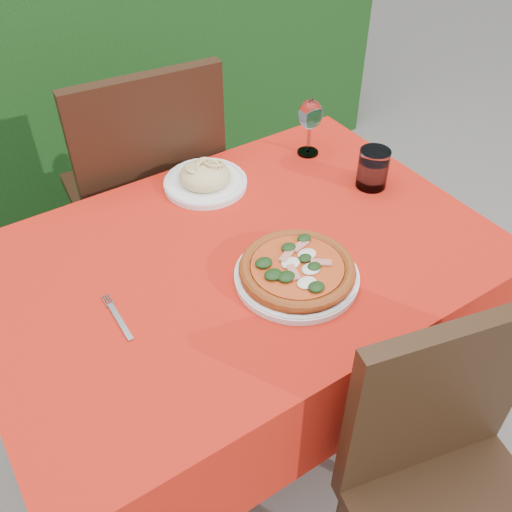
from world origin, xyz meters
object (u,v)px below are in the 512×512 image
pizza_plate (297,271)px  water_glass (373,170)px  chair_far (147,187)px  pasta_plate (205,179)px  fork (120,321)px  wine_glass (310,117)px  chair_near (448,483)px

pizza_plate → water_glass: bearing=25.5°
chair_far → water_glass: bearing=135.1°
chair_far → water_glass: (0.46, -0.56, 0.21)m
pasta_plate → fork: size_ratio=1.42×
water_glass → wine_glass: wine_glass is taller
pizza_plate → chair_near: bearing=-84.9°
pasta_plate → wine_glass: bearing=-3.6°
chair_near → wine_glass: 1.04m
wine_glass → fork: bearing=-156.8°
pizza_plate → fork: (-0.40, 0.10, -0.02)m
wine_glass → chair_near: bearing=-108.8°
fork → chair_near: bearing=-51.8°
wine_glass → fork: 0.84m
pizza_plate → pasta_plate: 0.45m
chair_near → chair_far: size_ratio=0.90×
pasta_plate → fork: bearing=-139.8°
water_glass → fork: water_glass is taller
chair_far → chair_near: bearing=100.3°
chair_far → water_glass: 0.76m
chair_near → pizza_plate: 0.56m
pizza_plate → fork: bearing=165.7°
chair_far → pasta_plate: 0.36m
pasta_plate → water_glass: size_ratio=2.09×
pizza_plate → fork: size_ratio=1.76×
chair_near → pasta_plate: chair_near is taller
water_glass → wine_glass: 0.25m
water_glass → chair_far: bearing=129.2°
water_glass → fork: (-0.81, -0.09, -0.05)m
chair_near → pasta_plate: bearing=105.7°
pasta_plate → wine_glass: wine_glass is taller
water_glass → fork: bearing=-173.6°
pizza_plate → water_glass: 0.45m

